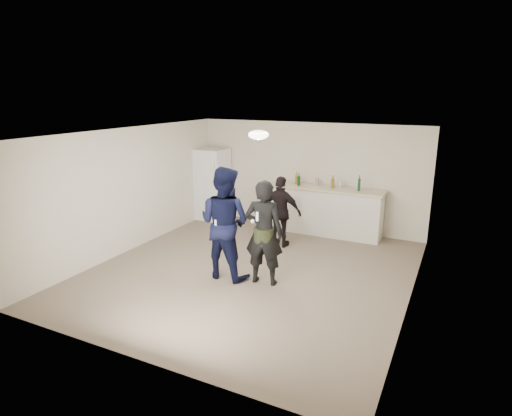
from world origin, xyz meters
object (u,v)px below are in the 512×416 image
at_px(shaker, 317,182).
at_px(man, 225,223).
at_px(spectator, 281,212).
at_px(woman, 264,233).
at_px(fridge, 213,184).
at_px(counter, 324,211).

distance_m(shaker, man, 3.21).
bearing_deg(spectator, woman, 104.12).
bearing_deg(fridge, counter, 1.38).
distance_m(fridge, shaker, 2.72).
height_order(man, spectator, man).
distance_m(counter, woman, 3.03).
xyz_separation_m(fridge, man, (2.08, -2.98, 0.09)).
distance_m(fridge, man, 3.63).
bearing_deg(woman, counter, -100.23).
distance_m(fridge, spectator, 2.64).
bearing_deg(counter, shaker, 154.20).
relative_size(woman, spectator, 1.20).
xyz_separation_m(shaker, man, (-0.63, -3.15, -0.19)).
height_order(counter, man, man).
relative_size(counter, woman, 1.44).
distance_m(fridge, woman, 4.06).
xyz_separation_m(counter, spectator, (-0.55, -1.22, 0.23)).
distance_m(shaker, spectator, 1.43).
height_order(shaker, man, man).
bearing_deg(counter, fridge, -178.62).
xyz_separation_m(shaker, woman, (0.10, -3.10, -0.27)).
bearing_deg(counter, man, -105.41).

